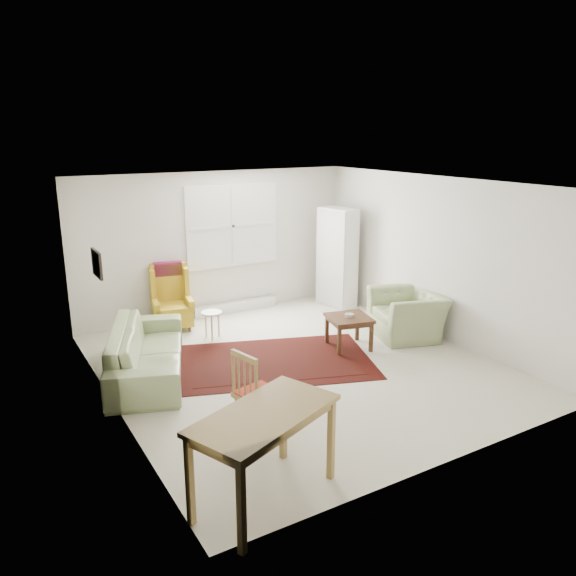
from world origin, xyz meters
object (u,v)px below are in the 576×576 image
sofa (146,342)px  cabinet (337,257)px  wingback_chair (172,298)px  stool (212,325)px  coffee_table (349,332)px  desk (265,457)px  desk_chair (259,392)px  armchair (407,310)px

sofa → cabinet: size_ratio=1.25×
wingback_chair → cabinet: 3.12m
sofa → stool: bearing=-37.1°
sofa → stool: 1.53m
coffee_table → desk: desk is taller
wingback_chair → stool: 0.88m
wingback_chair → desk_chair: bearing=-84.6°
armchair → wingback_chair: 3.79m
stool → cabinet: bearing=9.6°
coffee_table → desk: size_ratio=0.45×
cabinet → desk_chair: cabinet is taller
coffee_table → cabinet: cabinet is taller
desk_chair → cabinet: bearing=-58.3°
stool → wingback_chair: bearing=117.5°
armchair → desk: size_ratio=0.82×
armchair → cabinet: size_ratio=0.61×
sofa → desk: (0.09, -3.15, -0.03)m
cabinet → desk: bearing=-141.7°
coffee_table → sofa: bearing=168.3°
armchair → stool: 3.08m
coffee_table → stool: 2.14m
stool → desk: (-1.19, -3.97, 0.21)m
armchair → cabinet: (0.00, 1.92, 0.48)m
wingback_chair → cabinet: (3.09, -0.28, 0.37)m
sofa → armchair: sofa is taller
stool → sofa: bearing=-147.5°
armchair → coffee_table: size_ratio=1.83×
wingback_chair → coffee_table: (1.99, -2.14, -0.29)m
desk_chair → stool: bearing=-26.8°
desk_chair → sofa: bearing=1.5°
sofa → desk_chair: size_ratio=2.32×
coffee_table → stool: coffee_table is taller
sofa → coffee_table: (2.88, -0.60, -0.21)m
sofa → wingback_chair: 1.79m
stool → desk_chair: desk_chair is taller
coffee_table → stool: bearing=138.6°
sofa → desk_chair: (0.56, -2.14, 0.03)m
coffee_table → desk_chair: size_ratio=0.62×
sofa → cabinet: 4.20m
armchair → desk_chair: 3.73m
coffee_table → desk_chair: 2.79m
sofa → wingback_chair: bearing=-9.7°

